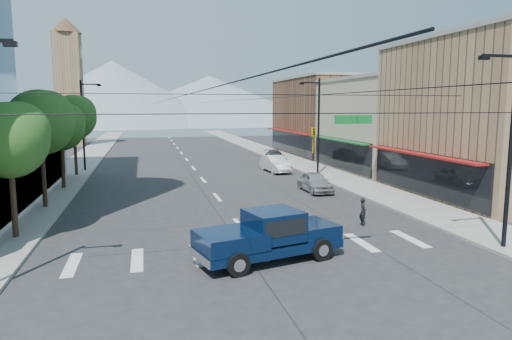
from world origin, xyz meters
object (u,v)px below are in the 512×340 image
at_px(pickup_truck, 268,235).
at_px(parked_car_far, 275,157).
at_px(pedestrian, 363,212).
at_px(parked_car_mid, 275,164).
at_px(parked_car_near, 315,182).

xyz_separation_m(pickup_truck, parked_car_far, (9.39, 31.45, -0.39)).
bearing_deg(pickup_truck, pedestrian, 18.99).
bearing_deg(parked_car_mid, pedestrian, -97.75).
xyz_separation_m(pedestrian, parked_car_near, (1.06, 10.03, -0.03)).
bearing_deg(parked_car_far, pedestrian, -90.86).
bearing_deg(parked_car_mid, pickup_truck, -111.66).
bearing_deg(pickup_truck, parked_car_far, 59.23).
height_order(pedestrian, parked_car_far, pedestrian).
height_order(pedestrian, parked_car_mid, parked_car_mid).
relative_size(pedestrian, parked_car_near, 0.35).
xyz_separation_m(parked_car_near, parked_car_far, (1.80, 17.16, -0.03)).
bearing_deg(pickup_truck, parked_car_mid, 59.02).
bearing_deg(parked_car_far, parked_car_mid, -100.67).
height_order(pickup_truck, pedestrian, pickup_truck).
height_order(pickup_truck, parked_car_mid, pickup_truck).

